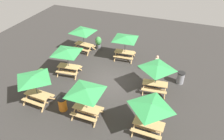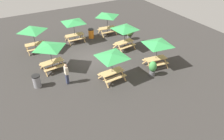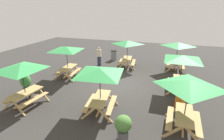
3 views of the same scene
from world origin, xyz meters
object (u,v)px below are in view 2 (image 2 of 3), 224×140
Objects in this scene: picnic_table_0 at (112,57)px; picnic_table_6 at (33,31)px; picnic_table_2 at (73,23)px; picnic_table_1 at (50,48)px; trash_bin_gray at (37,81)px; potted_plant_0 at (129,34)px; potted_plant_1 at (153,68)px; picnic_table_5 at (107,16)px; trash_bin_orange at (91,33)px; picnic_table_4 at (158,45)px; person_standing at (67,73)px; picnic_table_3 at (125,29)px.

picnic_table_6 is at bearing -66.06° from picnic_table_0.
picnic_table_2 is 1.21× the size of picnic_table_6.
picnic_table_1 and picnic_table_2 have the same top height.
picnic_table_0 is 2.88× the size of trash_bin_gray.
potted_plant_1 is at bearing 72.81° from potted_plant_0.
picnic_table_5 is 2.38× the size of trash_bin_orange.
picnic_table_0 reaches higher than trash_bin_orange.
potted_plant_0 is at bearing -92.21° from picnic_table_4.
person_standing is at bearing 93.30° from picnic_table_1.
trash_bin_orange is (-5.30, -4.11, -1.49)m from picnic_table_1.
picnic_table_0 and picnic_table_2 have the same top height.
picnic_table_2 is 1.21× the size of picnic_table_5.
picnic_table_1 is at bearing 37.79° from trash_bin_orange.
picnic_table_4 is at bearing 168.41° from trash_bin_gray.
picnic_table_1 is 3.97m from picnic_table_6.
potted_plant_1 is at bearing 158.20° from picnic_table_0.
trash_bin_orange is (2.36, -7.74, -1.49)m from picnic_table_4.
trash_bin_gray is 0.59× the size of person_standing.
person_standing is (-0.86, 6.34, -1.10)m from picnic_table_6.
picnic_table_2 is 2.23× the size of potted_plant_1.
person_standing is (4.89, 6.50, 0.39)m from trash_bin_orange.
picnic_table_2 is at bearing -54.22° from picnic_table_4.
picnic_table_4 is 2.21× the size of potted_plant_1.
picnic_table_5 is 1.84× the size of potted_plant_1.
potted_plant_1 reaches higher than trash_bin_orange.
picnic_table_4 is at bearing -137.88° from potted_plant_1.
person_standing is (8.17, 4.24, 0.26)m from potted_plant_0.
picnic_table_6 reaches higher than person_standing.
trash_bin_gray is at bearing 39.65° from picnic_table_1.
picnic_table_0 is at bearing 67.33° from picnic_table_5.
potted_plant_1 is at bearing 49.42° from picnic_table_4.
potted_plant_0 is (-10.23, -3.56, 0.13)m from trash_bin_gray.
picnic_table_4 is at bearing 148.15° from picnic_table_1.
picnic_table_6 is at bearing 4.19° from picnic_table_5.
picnic_table_4 is 1.93m from potted_plant_1.
picnic_table_3 is at bearing 154.92° from picnic_table_6.
potted_plant_1 is at bearing 109.96° from picnic_table_2.
picnic_table_1 is at bearing -18.02° from picnic_table_4.
picnic_table_5 is at bearing -79.51° from picnic_table_4.
picnic_table_1 is 8.48m from picnic_table_4.
picnic_table_1 is 0.83× the size of picnic_table_4.
picnic_table_6 is 2.38× the size of trash_bin_orange.
picnic_table_6 is 1.84× the size of potted_plant_1.
picnic_table_0 is 1.21× the size of picnic_table_5.
picnic_table_5 is 2.97m from potted_plant_0.
picnic_table_0 reaches higher than trash_bin_gray.
picnic_table_1 is 1.40× the size of person_standing.
trash_bin_gray is 10.83m from potted_plant_0.
trash_bin_gray is (9.31, -1.91, -1.49)m from picnic_table_4.
person_standing is (-0.41, 2.39, -1.10)m from picnic_table_1.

